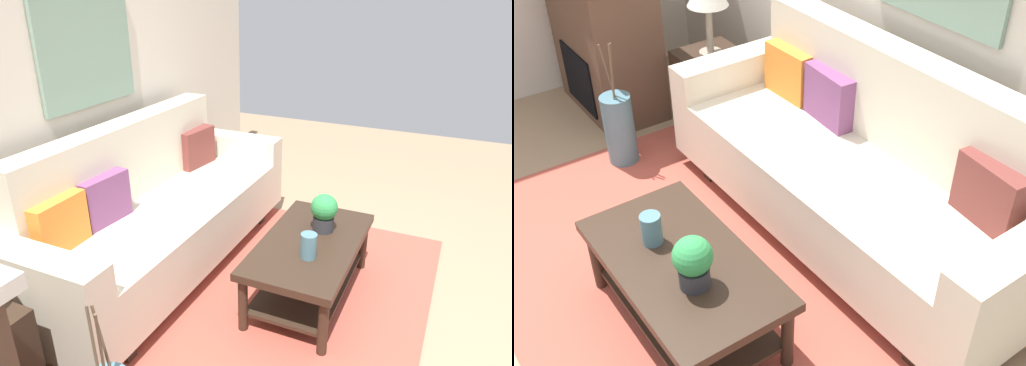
# 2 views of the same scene
# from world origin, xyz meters

# --- Properties ---
(ground_plane) EXTENTS (9.06, 9.06, 0.00)m
(ground_plane) POSITION_xyz_m (0.00, 0.00, 0.00)
(ground_plane) COLOR #9E7F60
(area_rug) EXTENTS (2.86, 1.80, 0.01)m
(area_rug) POSITION_xyz_m (0.00, 0.50, 0.01)
(area_rug) COLOR #B24C3D
(area_rug) RESTS_ON ground_plane
(couch) EXTENTS (2.41, 0.84, 1.08)m
(couch) POSITION_xyz_m (0.21, 1.51, 0.43)
(couch) COLOR beige
(couch) RESTS_ON ground_plane
(throw_pillow_orange) EXTENTS (0.36, 0.13, 0.32)m
(throw_pillow_orange) POSITION_xyz_m (-0.56, 1.64, 0.68)
(throw_pillow_orange) COLOR orange
(throw_pillow_orange) RESTS_ON couch
(throw_pillow_plum) EXTENTS (0.37, 0.15, 0.32)m
(throw_pillow_plum) POSITION_xyz_m (-0.17, 1.64, 0.68)
(throw_pillow_plum) COLOR #7A4270
(throw_pillow_plum) RESTS_ON couch
(throw_pillow_maroon) EXTENTS (0.37, 0.17, 0.32)m
(throw_pillow_maroon) POSITION_xyz_m (0.97, 1.64, 0.68)
(throw_pillow_maroon) COLOR brown
(throw_pillow_maroon) RESTS_ON couch
(coffee_table) EXTENTS (1.10, 0.60, 0.43)m
(coffee_table) POSITION_xyz_m (0.29, 0.38, 0.31)
(coffee_table) COLOR #332319
(coffee_table) RESTS_ON ground_plane
(tabletop_vase) EXTENTS (0.10, 0.10, 0.16)m
(tabletop_vase) POSITION_xyz_m (0.10, 0.33, 0.51)
(tabletop_vase) COLOR slate
(tabletop_vase) RESTS_ON coffee_table
(potted_plant_tabletop) EXTENTS (0.18, 0.18, 0.26)m
(potted_plant_tabletop) POSITION_xyz_m (0.46, 0.35, 0.57)
(potted_plant_tabletop) COLOR #2D2D33
(potted_plant_tabletop) RESTS_ON coffee_table
(side_table) EXTENTS (0.44, 0.44, 0.56)m
(side_table) POSITION_xyz_m (-1.30, 1.51, 0.28)
(side_table) COLOR #332319
(side_table) RESTS_ON ground_plane
(fireplace) EXTENTS (1.02, 0.58, 1.16)m
(fireplace) POSITION_xyz_m (-1.98, 1.02, 0.59)
(fireplace) COLOR brown
(fireplace) RESTS_ON ground_plane
(floor_vase) EXTENTS (0.20, 0.20, 0.50)m
(floor_vase) POSITION_xyz_m (-1.23, 0.74, 0.25)
(floor_vase) COLOR slate
(floor_vase) RESTS_ON ground_plane
(floor_vase_branch_a) EXTENTS (0.03, 0.04, 0.36)m
(floor_vase_branch_a) POSITION_xyz_m (-1.21, 0.74, 0.68)
(floor_vase_branch_a) COLOR brown
(floor_vase_branch_a) RESTS_ON floor_vase
(floor_vase_branch_b) EXTENTS (0.03, 0.03, 0.36)m
(floor_vase_branch_b) POSITION_xyz_m (-1.24, 0.76, 0.68)
(floor_vase_branch_b) COLOR brown
(floor_vase_branch_b) RESTS_ON floor_vase
(floor_vase_branch_c) EXTENTS (0.05, 0.05, 0.36)m
(floor_vase_branch_c) POSITION_xyz_m (-1.24, 0.72, 0.68)
(floor_vase_branch_c) COLOR brown
(floor_vase_branch_c) RESTS_ON floor_vase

